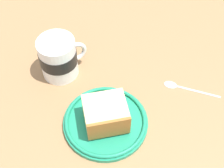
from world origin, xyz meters
TOP-DOWN VIEW (x-y plane):
  - ground_plane at (0.00, 0.00)cm, footprint 122.62×122.62cm
  - small_plate at (-4.87, 4.48)cm, footprint 17.41×17.41cm
  - cake_slice at (-5.14, 4.54)cm, footprint 9.24×9.91cm
  - tea_mug at (12.39, 7.78)cm, footprint 8.46×11.01cm
  - teaspoon at (-3.68, -14.62)cm, footprint 9.78×9.97cm

SIDE VIEW (x-z plane):
  - ground_plane at x=0.00cm, z-range -2.54..0.00cm
  - teaspoon at x=-3.68cm, z-range -0.05..0.75cm
  - small_plate at x=-4.87cm, z-range -0.02..1.76cm
  - cake_slice at x=-5.14cm, z-range 1.03..6.85cm
  - tea_mug at x=12.39cm, z-range 0.21..9.94cm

